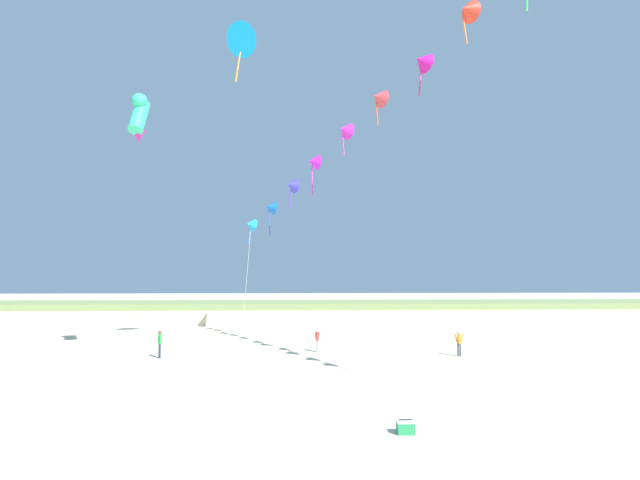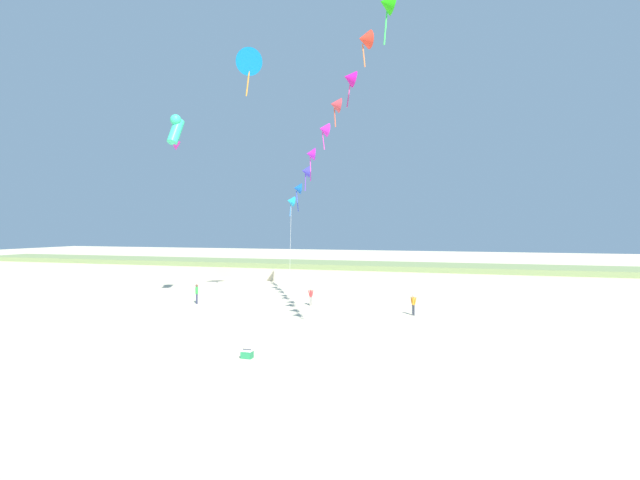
{
  "view_description": "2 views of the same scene",
  "coord_description": "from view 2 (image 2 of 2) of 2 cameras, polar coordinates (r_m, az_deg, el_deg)",
  "views": [
    {
      "loc": [
        -1.8,
        -12.43,
        5.17
      ],
      "look_at": [
        -0.7,
        13.83,
        6.94
      ],
      "focal_mm": 28.0,
      "sensor_mm": 36.0,
      "label": 1
    },
    {
      "loc": [
        12.71,
        -18.93,
        6.67
      ],
      "look_at": [
        3.1,
        11.72,
        5.82
      ],
      "focal_mm": 28.0,
      "sensor_mm": 36.0,
      "label": 2
    }
  ],
  "objects": [
    {
      "name": "dune_ridge",
      "position": [
        62.89,
        5.7,
        -3.62
      ],
      "size": [
        120.0,
        10.02,
        2.1
      ],
      "color": "beige",
      "rests_on": "ground"
    },
    {
      "name": "ground_plane",
      "position": [
        23.75,
        -16.35,
        -14.85
      ],
      "size": [
        240.0,
        240.0,
        0.0
      ],
      "primitive_type": "plane",
      "color": "beige"
    },
    {
      "name": "beach_cooler",
      "position": [
        26.19,
        -8.33,
        -12.77
      ],
      "size": [
        0.58,
        0.41,
        0.46
      ],
      "color": "#23844C",
      "rests_on": "ground"
    },
    {
      "name": "kite_banner_string",
      "position": [
        36.04,
        2.32,
        16.32
      ],
      "size": [
        20.52,
        33.87,
        22.92
      ],
      "color": "#1DABE7"
    },
    {
      "name": "large_kite_mid_trail",
      "position": [
        44.74,
        -16.16,
        11.92
      ],
      "size": [
        1.08,
        1.86,
        3.01
      ],
      "color": "#33D197"
    },
    {
      "name": "person_mid_center",
      "position": [
        38.41,
        10.63,
        -7.12
      ],
      "size": [
        0.52,
        0.35,
        1.58
      ],
      "color": "#474C56",
      "rests_on": "ground"
    },
    {
      "name": "person_near_right",
      "position": [
        42.38,
        -1.05,
        -6.36
      ],
      "size": [
        0.38,
        0.45,
        1.49
      ],
      "color": "gray",
      "rests_on": "ground"
    },
    {
      "name": "person_near_left",
      "position": [
        44.66,
        -13.9,
        -5.85
      ],
      "size": [
        0.3,
        0.58,
        1.69
      ],
      "color": "#282D4C",
      "rests_on": "ground"
    },
    {
      "name": "large_kite_low_lead",
      "position": [
        45.22,
        -8.23,
        19.53
      ],
      "size": [
        2.66,
        2.57,
        4.11
      ],
      "color": "#0B73BF"
    }
  ]
}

